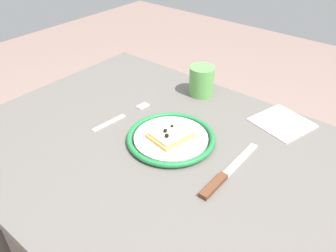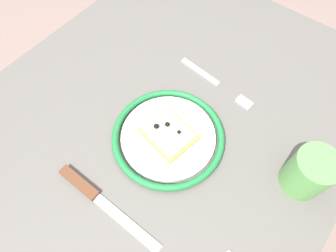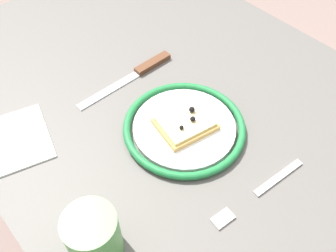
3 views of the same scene
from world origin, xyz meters
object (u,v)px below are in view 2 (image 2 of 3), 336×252
(plate, at_px, (168,136))
(cup, at_px, (309,172))
(pizza_slice_near, at_px, (168,133))
(fork, at_px, (216,83))
(dining_table, at_px, (140,164))
(knife, at_px, (92,193))

(plate, relative_size, cup, 2.48)
(pizza_slice_near, xyz_separation_m, fork, (-0.18, 0.00, -0.02))
(dining_table, height_order, fork, fork)
(fork, bearing_deg, plate, 0.25)
(plate, xyz_separation_m, knife, (0.18, -0.04, -0.00))
(plate, xyz_separation_m, cup, (-0.08, 0.26, 0.04))
(dining_table, distance_m, plate, 0.13)
(dining_table, bearing_deg, fork, 170.13)
(knife, bearing_deg, cup, 131.59)
(dining_table, xyz_separation_m, plate, (-0.06, 0.04, 0.11))
(fork, relative_size, cup, 2.15)
(plate, distance_m, fork, 0.18)
(dining_table, bearing_deg, pizza_slice_near, 144.38)
(pizza_slice_near, height_order, cup, cup)
(knife, relative_size, cup, 2.56)
(dining_table, height_order, pizza_slice_near, pizza_slice_near)
(knife, bearing_deg, dining_table, -179.60)
(knife, xyz_separation_m, cup, (-0.26, 0.30, 0.04))
(dining_table, distance_m, knife, 0.16)
(dining_table, relative_size, pizza_slice_near, 10.02)
(dining_table, height_order, plate, plate)
(plate, xyz_separation_m, pizza_slice_near, (-0.00, -0.00, 0.01))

